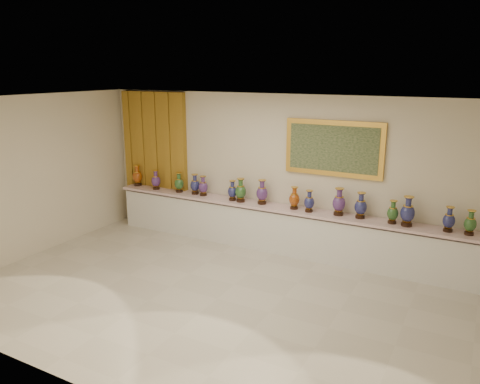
{
  "coord_description": "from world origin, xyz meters",
  "views": [
    {
      "loc": [
        3.42,
        -5.61,
        3.43
      ],
      "look_at": [
        -0.51,
        1.7,
        1.25
      ],
      "focal_mm": 35.0,
      "sensor_mm": 36.0,
      "label": 1
    }
  ],
  "objects_px": {
    "counter": "(277,229)",
    "vase_1": "(156,181)",
    "vase_0": "(137,176)",
    "vase_2": "(179,183)"
  },
  "relations": [
    {
      "from": "vase_1",
      "to": "vase_2",
      "type": "height_order",
      "value": "same"
    },
    {
      "from": "vase_1",
      "to": "vase_2",
      "type": "xyz_separation_m",
      "value": [
        0.58,
        0.04,
        -0.0
      ]
    },
    {
      "from": "counter",
      "to": "vase_1",
      "type": "bearing_deg",
      "value": -178.85
    },
    {
      "from": "vase_0",
      "to": "vase_1",
      "type": "distance_m",
      "value": 0.58
    },
    {
      "from": "vase_1",
      "to": "vase_2",
      "type": "distance_m",
      "value": 0.59
    },
    {
      "from": "vase_0",
      "to": "vase_2",
      "type": "relative_size",
      "value": 1.1
    },
    {
      "from": "counter",
      "to": "vase_1",
      "type": "distance_m",
      "value": 2.94
    },
    {
      "from": "vase_0",
      "to": "vase_2",
      "type": "bearing_deg",
      "value": -1.54
    },
    {
      "from": "vase_0",
      "to": "vase_1",
      "type": "relative_size",
      "value": 1.1
    },
    {
      "from": "counter",
      "to": "vase_2",
      "type": "relative_size",
      "value": 17.19
    }
  ]
}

